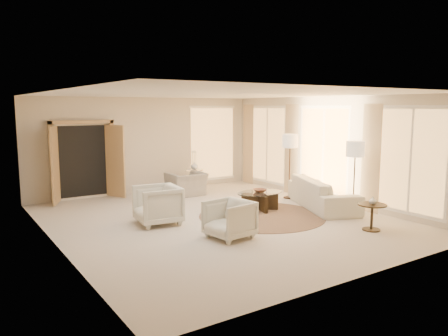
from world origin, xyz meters
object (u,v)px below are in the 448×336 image
end_table (372,212)px  end_vase (373,201)px  coffee_table (260,199)px  floor_lamp_far (355,152)px  armchair_left (158,203)px  floor_lamp_near (290,144)px  bowl (260,191)px  side_vase (194,166)px  armchair_right (229,217)px  sofa (323,193)px  side_table (195,178)px  accent_chair (186,180)px

end_table → end_vase: 0.25m
coffee_table → floor_lamp_far: 2.52m
floor_lamp_far → coffee_table: bearing=134.2°
armchair_left → floor_lamp_near: size_ratio=0.52×
bowl → side_vase: (-0.06, 3.15, 0.27)m
bowl → floor_lamp_near: bearing=22.9°
armchair_right → bowl: size_ratio=2.58×
coffee_table → bowl: size_ratio=4.82×
armchair_right → end_vase: armchair_right is taller
bowl → sofa: bearing=-23.9°
side_table → side_vase: size_ratio=2.63×
accent_chair → coffee_table: bearing=104.6°
sofa → side_vase: side_vase is taller
sofa → coffee_table: size_ratio=1.67×
coffee_table → end_table: 2.82m
armchair_right → bowl: (1.93, 1.52, 0.08)m
side_table → end_vase: (0.87, -5.85, 0.24)m
end_table → bowl: size_ratio=1.85×
sofa → side_table: bearing=45.4°
coffee_table → bowl: 0.20m
sofa → side_table: (-1.56, 3.81, 0.02)m
floor_lamp_far → bowl: floor_lamp_far is taller
end_vase → armchair_left: bearing=140.3°
accent_chair → end_table: 5.47m
accent_chair → floor_lamp_near: (2.21, -1.92, 1.08)m
side_table → bowl: (0.06, -3.15, 0.10)m
coffee_table → end_vase: size_ratio=9.85×
armchair_left → coffee_table: armchair_left is taller
sofa → bowl: bearing=89.3°
armchair_right → end_table: 2.99m
accent_chair → end_vase: bearing=105.8°
end_table → floor_lamp_far: size_ratio=0.34×
end_table → floor_lamp_far: floor_lamp_far is taller
end_table → end_vase: size_ratio=3.79×
armchair_right → side_vase: (1.87, 4.67, 0.35)m
coffee_table → side_vase: size_ratio=6.25×
sofa → side_table: size_ratio=3.96×
side_table → floor_lamp_near: size_ratio=0.36×
armchair_left → accent_chair: armchair_left is taller
armchair_left → accent_chair: (2.00, 2.39, -0.02)m
floor_lamp_far → end_vase: 1.58m
floor_lamp_near → floor_lamp_far: floor_lamp_near is taller
armchair_right → accent_chair: accent_chair is taller
floor_lamp_far → side_vase: 5.06m
armchair_left → end_table: (3.47, -2.88, -0.08)m
coffee_table → side_vase: bearing=91.1°
sofa → accent_chair: 3.89m
accent_chair → side_table: (0.60, 0.58, -0.06)m
armchair_left → floor_lamp_far: floor_lamp_far is taller
floor_lamp_far → armchair_left: bearing=157.1°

